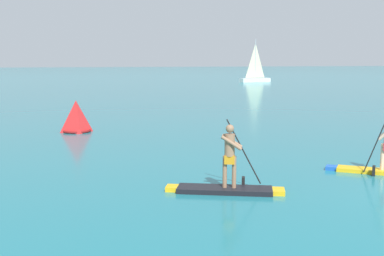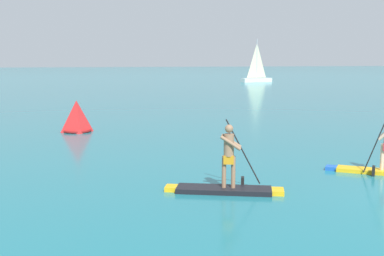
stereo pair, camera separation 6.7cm
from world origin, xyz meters
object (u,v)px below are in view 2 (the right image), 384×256
(sailboat_right_horizon, at_px, (256,76))
(paddleboarder_near_left, at_px, (226,179))
(race_marker_buoy, at_px, (77,118))
(paddleboarder_mid_center, at_px, (384,162))

(sailboat_right_horizon, bearing_deg, paddleboarder_near_left, 55.14)
(race_marker_buoy, bearing_deg, paddleboarder_mid_center, -53.76)
(paddleboarder_mid_center, height_order, race_marker_buoy, paddleboarder_mid_center)
(paddleboarder_near_left, xyz_separation_m, sailboat_right_horizon, (25.57, 57.82, 0.63))
(race_marker_buoy, distance_m, sailboat_right_horizon, 54.05)
(paddleboarder_near_left, xyz_separation_m, paddleboarder_mid_center, (5.21, 0.64, 0.04))
(paddleboarder_mid_center, relative_size, sailboat_right_horizon, 0.44)
(sailboat_right_horizon, bearing_deg, race_marker_buoy, 46.93)
(paddleboarder_near_left, bearing_deg, race_marker_buoy, 127.43)
(race_marker_buoy, bearing_deg, sailboat_right_horizon, 57.94)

